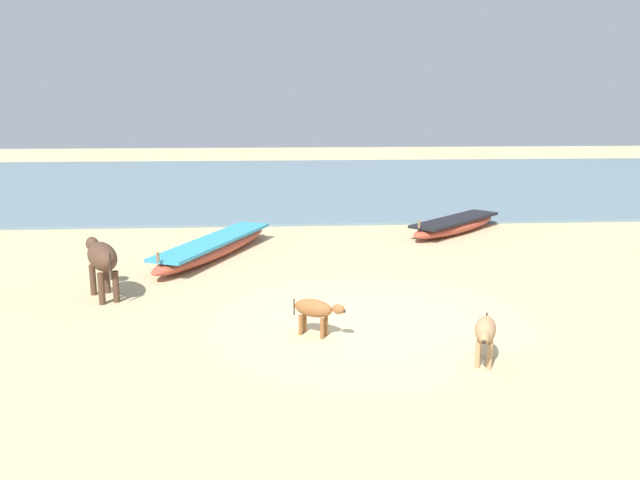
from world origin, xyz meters
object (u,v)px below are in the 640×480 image
(fishing_boat_1, at_px, (214,247))
(calf_near_brown, at_px, (315,310))
(fishing_boat_0, at_px, (455,225))
(calf_far_tan, at_px, (485,332))
(cow_adult_dark, at_px, (102,258))

(fishing_boat_1, bearing_deg, calf_near_brown, 44.74)
(fishing_boat_0, xyz_separation_m, calf_near_brown, (-4.32, -7.54, 0.20))
(calf_near_brown, bearing_deg, fishing_boat_0, 90.50)
(calf_near_brown, relative_size, calf_far_tan, 0.86)
(fishing_boat_1, xyz_separation_m, calf_far_tan, (4.29, -6.50, 0.24))
(fishing_boat_0, bearing_deg, fishing_boat_1, -24.02)
(cow_adult_dark, relative_size, calf_far_tan, 1.58)
(fishing_boat_0, height_order, fishing_boat_1, fishing_boat_1)
(calf_near_brown, height_order, calf_far_tan, calf_far_tan)
(fishing_boat_1, height_order, cow_adult_dark, cow_adult_dark)
(fishing_boat_0, xyz_separation_m, calf_far_tan, (-2.06, -8.77, 0.24))
(cow_adult_dark, relative_size, calf_near_brown, 1.84)
(fishing_boat_0, relative_size, fishing_boat_1, 0.69)
(calf_near_brown, bearing_deg, cow_adult_dark, -179.97)
(fishing_boat_1, xyz_separation_m, calf_near_brown, (2.03, -5.27, 0.19))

